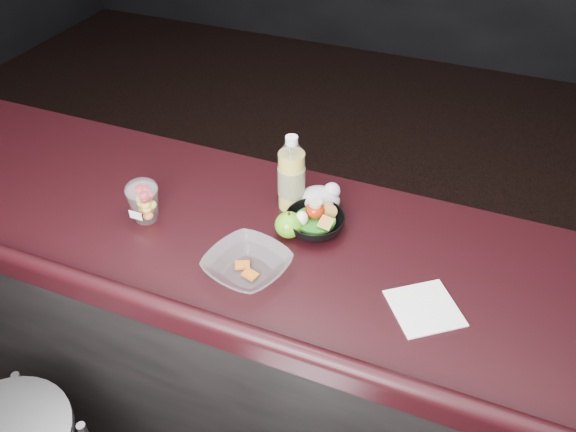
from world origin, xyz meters
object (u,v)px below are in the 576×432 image
object	(u,v)px
lemonade_bottle	(291,178)
snack_bowl	(315,222)
fruit_cup	(143,200)
takeout_bowl	(247,266)
green_apple	(289,225)

from	to	relation	value
lemonade_bottle	snack_bowl	size ratio (longest dim) A/B	1.28
fruit_cup	snack_bowl	size ratio (longest dim) A/B	0.70
snack_bowl	fruit_cup	bearing A→B (deg)	-164.24
snack_bowl	lemonade_bottle	bearing A→B (deg)	142.24
lemonade_bottle	takeout_bowl	world-z (taller)	lemonade_bottle
fruit_cup	takeout_bowl	size ratio (longest dim) A/B	0.51
fruit_cup	snack_bowl	bearing A→B (deg)	15.76
lemonade_bottle	fruit_cup	world-z (taller)	lemonade_bottle
lemonade_bottle	takeout_bowl	xyz separation A→B (m)	(-0.00, -0.31, -0.08)
green_apple	takeout_bowl	xyz separation A→B (m)	(-0.05, -0.18, -0.01)
fruit_cup	green_apple	size ratio (longest dim) A/B	1.59
fruit_cup	takeout_bowl	distance (m)	0.39
fruit_cup	green_apple	distance (m)	0.43
lemonade_bottle	fruit_cup	distance (m)	0.44
fruit_cup	snack_bowl	xyz separation A→B (m)	(0.48, 0.14, -0.04)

